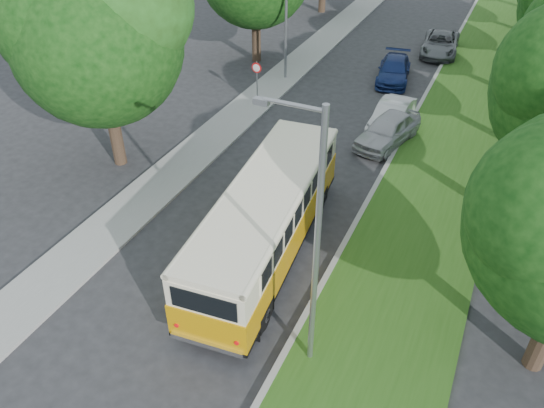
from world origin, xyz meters
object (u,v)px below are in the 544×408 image
at_px(car_silver, 388,130).
at_px(car_white, 391,116).
at_px(lamppost_far, 285,9).
at_px(car_blue, 394,70).
at_px(vintage_bus, 266,221).
at_px(lamppost_near, 313,242).
at_px(car_grey, 440,44).

distance_m(car_silver, car_white, 1.57).
distance_m(lamppost_far, car_blue, 7.40).
relative_size(vintage_bus, car_silver, 2.29).
height_order(vintage_bus, car_blue, vintage_bus).
bearing_deg(lamppost_far, car_silver, -33.87).
xyz_separation_m(car_silver, car_blue, (-1.66, 7.66, -0.09)).
distance_m(lamppost_far, car_white, 8.98).
xyz_separation_m(lamppost_near, car_grey, (-1.21, 26.73, -3.69)).
bearing_deg(car_white, car_silver, -78.77).
xyz_separation_m(vintage_bus, car_grey, (1.80, 23.10, -0.78)).
relative_size(lamppost_near, car_white, 1.93).
xyz_separation_m(lamppost_near, car_silver, (-1.21, 13.33, -3.64)).
distance_m(lamppost_near, vintage_bus, 5.54).
bearing_deg(car_grey, car_blue, -111.34).
height_order(car_white, car_blue, car_white).
bearing_deg(car_blue, car_silver, -86.78).
relative_size(car_white, car_blue, 0.94).
bearing_deg(lamppost_near, car_blue, 97.77).
distance_m(vintage_bus, car_silver, 9.90).
bearing_deg(car_white, car_blue, 105.77).
xyz_separation_m(lamppost_far, car_grey, (7.70, 8.23, -3.44)).
bearing_deg(car_white, vintage_bus, -95.26).
xyz_separation_m(lamppost_near, lamppost_far, (-8.91, 18.50, -0.25)).
height_order(lamppost_near, car_grey, lamppost_near).
height_order(car_silver, car_blue, car_silver).
height_order(car_blue, car_grey, car_grey).
bearing_deg(car_blue, car_white, -85.88).
bearing_deg(vintage_bus, lamppost_far, 106.51).
bearing_deg(car_silver, car_grey, 104.15).
distance_m(lamppost_near, lamppost_far, 20.53).
height_order(lamppost_near, car_white, lamppost_near).
relative_size(car_white, car_grey, 0.85).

